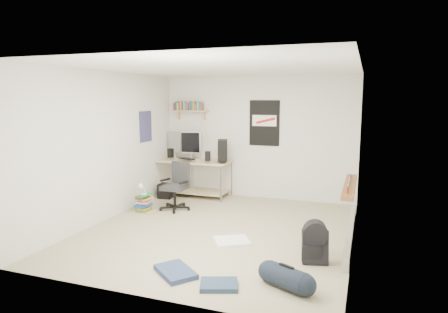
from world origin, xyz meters
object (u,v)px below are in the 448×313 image
(desk, at_px, (190,178))
(office_chair, at_px, (174,184))
(book_stack, at_px, (144,203))
(backpack, at_px, (315,247))
(duffel_bag, at_px, (286,276))

(desk, bearing_deg, office_chair, -96.72)
(book_stack, bearing_deg, backpack, -21.04)
(desk, bearing_deg, duffel_bag, -68.80)
(office_chair, xyz_separation_m, duffel_bag, (2.55, -2.38, -0.35))
(desk, height_order, duffel_bag, desk)
(backpack, xyz_separation_m, duffel_bag, (-0.20, -0.84, -0.06))
(desk, distance_m, book_stack, 1.47)
(desk, height_order, office_chair, office_chair)
(duffel_bag, xyz_separation_m, book_stack, (-3.02, 2.07, 0.01))
(duffel_bag, bearing_deg, book_stack, 171.01)
(desk, xyz_separation_m, duffel_bag, (2.75, -3.50, -0.22))
(desk, distance_m, duffel_bag, 4.45)
(office_chair, distance_m, backpack, 3.16)
(office_chair, relative_size, backpack, 2.07)
(desk, bearing_deg, book_stack, -117.77)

